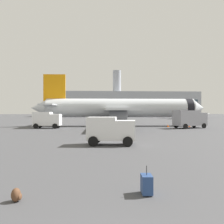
{
  "coord_description": "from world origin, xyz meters",
  "views": [
    {
      "loc": [
        -0.03,
        -3.41,
        3.22
      ],
      "look_at": [
        2.03,
        27.16,
        3.0
      ],
      "focal_mm": 38.25,
      "sensor_mm": 36.0,
      "label": 1
    }
  ],
  "objects_px": {
    "airplane_at_gate": "(120,108)",
    "service_truck": "(47,119)",
    "fuel_truck": "(190,118)",
    "cargo_van": "(110,129)",
    "traveller_backpack": "(16,195)",
    "rolling_suitcase": "(147,184)",
    "safety_cone_mid": "(189,125)",
    "safety_cone_near": "(168,125)",
    "airplane_taxiing": "(184,113)"
  },
  "relations": [
    {
      "from": "fuel_truck",
      "to": "rolling_suitcase",
      "type": "distance_m",
      "value": 36.11
    },
    {
      "from": "airplane_at_gate",
      "to": "safety_cone_mid",
      "type": "xyz_separation_m",
      "value": [
        13.2,
        -3.6,
        -3.31
      ]
    },
    {
      "from": "service_truck",
      "to": "rolling_suitcase",
      "type": "bearing_deg",
      "value": -72.69
    },
    {
      "from": "fuel_truck",
      "to": "rolling_suitcase",
      "type": "bearing_deg",
      "value": -114.4
    },
    {
      "from": "safety_cone_near",
      "to": "airplane_taxiing",
      "type": "bearing_deg",
      "value": 66.02
    },
    {
      "from": "service_truck",
      "to": "rolling_suitcase",
      "type": "xyz_separation_m",
      "value": [
        10.74,
        -34.46,
        -1.22
      ]
    },
    {
      "from": "traveller_backpack",
      "to": "rolling_suitcase",
      "type": "bearing_deg",
      "value": 5.1
    },
    {
      "from": "fuel_truck",
      "to": "safety_cone_mid",
      "type": "xyz_separation_m",
      "value": [
        1.23,
        3.21,
        -1.43
      ]
    },
    {
      "from": "fuel_truck",
      "to": "traveller_backpack",
      "type": "bearing_deg",
      "value": -120.55
    },
    {
      "from": "airplane_taxiing",
      "to": "rolling_suitcase",
      "type": "xyz_separation_m",
      "value": [
        -32.37,
        -82.02,
        -1.72
      ]
    },
    {
      "from": "cargo_van",
      "to": "traveller_backpack",
      "type": "height_order",
      "value": "cargo_van"
    },
    {
      "from": "safety_cone_near",
      "to": "rolling_suitcase",
      "type": "xyz_separation_m",
      "value": [
        -11.89,
        -35.99,
        0.08
      ]
    },
    {
      "from": "airplane_at_gate",
      "to": "safety_cone_near",
      "type": "distance_m",
      "value": 10.25
    },
    {
      "from": "safety_cone_near",
      "to": "traveller_backpack",
      "type": "bearing_deg",
      "value": -114.55
    },
    {
      "from": "airplane_taxiing",
      "to": "cargo_van",
      "type": "xyz_separation_m",
      "value": [
        -32.96,
        -68.91,
        -0.66
      ]
    },
    {
      "from": "cargo_van",
      "to": "traveller_backpack",
      "type": "bearing_deg",
      "value": -107.07
    },
    {
      "from": "airplane_at_gate",
      "to": "service_truck",
      "type": "bearing_deg",
      "value": -159.13
    },
    {
      "from": "airplane_taxiing",
      "to": "cargo_van",
      "type": "height_order",
      "value": "airplane_taxiing"
    },
    {
      "from": "airplane_at_gate",
      "to": "safety_cone_mid",
      "type": "height_order",
      "value": "airplane_at_gate"
    },
    {
      "from": "safety_cone_mid",
      "to": "service_truck",
      "type": "bearing_deg",
      "value": -176.57
    },
    {
      "from": "rolling_suitcase",
      "to": "traveller_backpack",
      "type": "xyz_separation_m",
      "value": [
        -4.74,
        -0.42,
        -0.16
      ]
    },
    {
      "from": "service_truck",
      "to": "cargo_van",
      "type": "xyz_separation_m",
      "value": [
        10.15,
        -21.36,
        -0.16
      ]
    },
    {
      "from": "airplane_taxiing",
      "to": "fuel_truck",
      "type": "relative_size",
      "value": 2.65
    },
    {
      "from": "service_truck",
      "to": "fuel_truck",
      "type": "bearing_deg",
      "value": -3.57
    },
    {
      "from": "rolling_suitcase",
      "to": "fuel_truck",
      "type": "bearing_deg",
      "value": 65.6
    },
    {
      "from": "airplane_at_gate",
      "to": "safety_cone_mid",
      "type": "bearing_deg",
      "value": -15.26
    },
    {
      "from": "airplane_at_gate",
      "to": "airplane_taxiing",
      "type": "relative_size",
      "value": 2.08
    },
    {
      "from": "cargo_van",
      "to": "traveller_backpack",
      "type": "distance_m",
      "value": 14.2
    },
    {
      "from": "airplane_at_gate",
      "to": "cargo_van",
      "type": "height_order",
      "value": "airplane_at_gate"
    },
    {
      "from": "service_truck",
      "to": "cargo_van",
      "type": "height_order",
      "value": "service_truck"
    },
    {
      "from": "safety_cone_mid",
      "to": "airplane_taxiing",
      "type": "bearing_deg",
      "value": 70.53
    },
    {
      "from": "airplane_taxiing",
      "to": "rolling_suitcase",
      "type": "height_order",
      "value": "airplane_taxiing"
    },
    {
      "from": "airplane_at_gate",
      "to": "traveller_backpack",
      "type": "height_order",
      "value": "airplane_at_gate"
    },
    {
      "from": "traveller_backpack",
      "to": "fuel_truck",
      "type": "bearing_deg",
      "value": 59.45
    },
    {
      "from": "airplane_taxiing",
      "to": "cargo_van",
      "type": "bearing_deg",
      "value": -115.56
    },
    {
      "from": "service_truck",
      "to": "traveller_backpack",
      "type": "distance_m",
      "value": 35.42
    },
    {
      "from": "airplane_at_gate",
      "to": "service_truck",
      "type": "xyz_separation_m",
      "value": [
        -13.67,
        -5.21,
        -2.05
      ]
    },
    {
      "from": "service_truck",
      "to": "safety_cone_near",
      "type": "height_order",
      "value": "service_truck"
    },
    {
      "from": "airplane_at_gate",
      "to": "safety_cone_mid",
      "type": "relative_size",
      "value": 51.31
    },
    {
      "from": "service_truck",
      "to": "traveller_backpack",
      "type": "height_order",
      "value": "service_truck"
    },
    {
      "from": "fuel_truck",
      "to": "cargo_van",
      "type": "relative_size",
      "value": 1.39
    },
    {
      "from": "fuel_truck",
      "to": "safety_cone_near",
      "type": "height_order",
      "value": "fuel_truck"
    },
    {
      "from": "service_truck",
      "to": "fuel_truck",
      "type": "relative_size",
      "value": 0.77
    },
    {
      "from": "airplane_at_gate",
      "to": "fuel_truck",
      "type": "distance_m",
      "value": 13.9
    },
    {
      "from": "fuel_truck",
      "to": "traveller_backpack",
      "type": "height_order",
      "value": "fuel_truck"
    },
    {
      "from": "airplane_at_gate",
      "to": "service_truck",
      "type": "relative_size",
      "value": 7.16
    },
    {
      "from": "cargo_van",
      "to": "safety_cone_near",
      "type": "distance_m",
      "value": 26.1
    },
    {
      "from": "cargo_van",
      "to": "safety_cone_near",
      "type": "height_order",
      "value": "cargo_van"
    },
    {
      "from": "fuel_truck",
      "to": "safety_cone_near",
      "type": "relative_size",
      "value": 10.35
    },
    {
      "from": "airplane_taxiing",
      "to": "fuel_truck",
      "type": "xyz_separation_m",
      "value": [
        -17.46,
        -49.15,
        -0.33
      ]
    }
  ]
}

